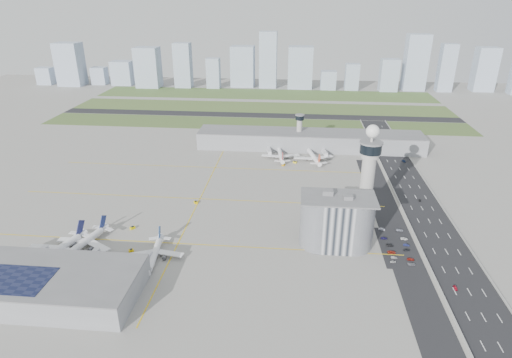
# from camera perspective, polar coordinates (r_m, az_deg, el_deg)

# --- Properties ---
(ground) EXTENTS (1000.00, 1000.00, 0.00)m
(ground) POSITION_cam_1_polar(r_m,az_deg,el_deg) (277.12, -0.70, -5.73)
(ground) COLOR #9C9991
(grass_strip_0) EXTENTS (480.00, 50.00, 0.08)m
(grass_strip_0) POSITION_cam_1_polar(r_m,az_deg,el_deg) (486.83, -0.21, 7.38)
(grass_strip_0) COLOR #3B5528
(grass_strip_0) RESTS_ON ground
(grass_strip_1) EXTENTS (480.00, 60.00, 0.08)m
(grass_strip_1) POSITION_cam_1_polar(r_m,az_deg,el_deg) (558.95, 0.56, 9.51)
(grass_strip_1) COLOR #46592A
(grass_strip_1) RESTS_ON ground
(grass_strip_2) EXTENTS (480.00, 70.00, 0.08)m
(grass_strip_2) POSITION_cam_1_polar(r_m,az_deg,el_deg) (636.62, 1.20, 11.25)
(grass_strip_2) COLOR #466530
(grass_strip_2) RESTS_ON ground
(runway) EXTENTS (480.00, 22.00, 0.10)m
(runway) POSITION_cam_1_polar(r_m,az_deg,el_deg) (522.31, 0.20, 8.51)
(runway) COLOR black
(runway) RESTS_ON ground
(highway) EXTENTS (28.00, 500.00, 0.10)m
(highway) POSITION_cam_1_polar(r_m,az_deg,el_deg) (289.70, 22.70, -6.34)
(highway) COLOR black
(highway) RESTS_ON ground
(barrier_left) EXTENTS (0.60, 500.00, 1.20)m
(barrier_left) POSITION_cam_1_polar(r_m,az_deg,el_deg) (285.47, 20.03, -6.23)
(barrier_left) COLOR #9E9E99
(barrier_left) RESTS_ON ground
(barrier_right) EXTENTS (0.60, 500.00, 1.20)m
(barrier_right) POSITION_cam_1_polar(r_m,az_deg,el_deg) (294.03, 25.33, -6.25)
(barrier_right) COLOR #9E9E99
(barrier_right) RESTS_ON ground
(landside_road) EXTENTS (18.00, 260.00, 0.08)m
(landside_road) POSITION_cam_1_polar(r_m,az_deg,el_deg) (274.62, 18.25, -7.33)
(landside_road) COLOR black
(landside_road) RESTS_ON ground
(parking_lot) EXTENTS (20.00, 44.00, 0.10)m
(parking_lot) POSITION_cam_1_polar(r_m,az_deg,el_deg) (264.16, 18.33, -8.65)
(parking_lot) COLOR black
(parking_lot) RESTS_ON ground
(taxiway_line_h_0) EXTENTS (260.00, 0.60, 0.01)m
(taxiway_line_h_0) POSITION_cam_1_polar(r_m,az_deg,el_deg) (258.82, -10.36, -8.45)
(taxiway_line_h_0) COLOR yellow
(taxiway_line_h_0) RESTS_ON ground
(taxiway_line_h_1) EXTENTS (260.00, 0.60, 0.01)m
(taxiway_line_h_1) POSITION_cam_1_polar(r_m,az_deg,el_deg) (309.56, -7.49, -2.63)
(taxiway_line_h_1) COLOR yellow
(taxiway_line_h_1) RESTS_ON ground
(taxiway_line_h_2) EXTENTS (260.00, 0.60, 0.01)m
(taxiway_line_h_2) POSITION_cam_1_polar(r_m,az_deg,el_deg) (363.13, -5.46, 1.52)
(taxiway_line_h_2) COLOR yellow
(taxiway_line_h_2) RESTS_ON ground
(taxiway_line_v) EXTENTS (0.60, 260.00, 0.01)m
(taxiway_line_v) POSITION_cam_1_polar(r_m,az_deg,el_deg) (309.56, -7.49, -2.63)
(taxiway_line_v) COLOR yellow
(taxiway_line_v) RESTS_ON ground
(control_tower) EXTENTS (14.00, 14.00, 64.50)m
(control_tower) POSITION_cam_1_polar(r_m,az_deg,el_deg) (271.69, 14.73, 1.03)
(control_tower) COLOR #ADAAA5
(control_tower) RESTS_ON ground
(secondary_tower) EXTENTS (8.60, 8.60, 31.90)m
(secondary_tower) POSITION_cam_1_polar(r_m,az_deg,el_deg) (407.39, 5.80, 6.77)
(secondary_tower) COLOR #ADAAA5
(secondary_tower) RESTS_ON ground
(admin_building) EXTENTS (42.00, 24.00, 33.50)m
(admin_building) POSITION_cam_1_polar(r_m,az_deg,el_deg) (250.50, 10.70, -5.58)
(admin_building) COLOR #B2B2B7
(admin_building) RESTS_ON ground
(terminal_pier) EXTENTS (210.00, 32.00, 15.80)m
(terminal_pier) POSITION_cam_1_polar(r_m,az_deg,el_deg) (408.95, 7.14, 5.17)
(terminal_pier) COLOR gray
(terminal_pier) RESTS_ON ground
(near_terminal) EXTENTS (84.00, 42.00, 13.00)m
(near_terminal) POSITION_cam_1_polar(r_m,az_deg,el_deg) (234.12, -25.63, -12.58)
(near_terminal) COLOR gray
(near_terminal) RESTS_ON ground
(airplane_near_a) EXTENTS (50.34, 54.91, 12.78)m
(airplane_near_a) POSITION_cam_1_polar(r_m,az_deg,el_deg) (263.95, -25.26, -8.25)
(airplane_near_a) COLOR white
(airplane_near_a) RESTS_ON ground
(airplane_near_b) EXTENTS (45.41, 49.92, 11.81)m
(airplane_near_b) POSITION_cam_1_polar(r_m,az_deg,el_deg) (266.38, -22.15, -7.50)
(airplane_near_b) COLOR white
(airplane_near_b) RESTS_ON ground
(airplane_near_c) EXTENTS (36.43, 41.45, 10.65)m
(airplane_near_c) POSITION_cam_1_polar(r_m,az_deg,el_deg) (245.06, -13.43, -9.27)
(airplane_near_c) COLOR white
(airplane_near_c) RESTS_ON ground
(airplane_far_a) EXTENTS (39.13, 44.28, 11.22)m
(airplane_far_a) POSITION_cam_1_polar(r_m,az_deg,el_deg) (382.28, 3.30, 3.64)
(airplane_far_a) COLOR white
(airplane_far_a) RESTS_ON ground
(airplane_far_b) EXTENTS (44.18, 48.84, 11.70)m
(airplane_far_b) POSITION_cam_1_polar(r_m,az_deg,el_deg) (380.03, 7.66, 3.38)
(airplane_far_b) COLOR white
(airplane_far_b) RESTS_ON ground
(jet_bridge_near_0) EXTENTS (5.39, 14.31, 5.70)m
(jet_bridge_near_0) POSITION_cam_1_polar(r_m,az_deg,el_deg) (263.01, -28.00, -9.85)
(jet_bridge_near_0) COLOR silver
(jet_bridge_near_0) RESTS_ON ground
(jet_bridge_near_1) EXTENTS (5.39, 14.31, 5.70)m
(jet_bridge_near_1) POSITION_cam_1_polar(r_m,az_deg,el_deg) (248.41, -22.09, -10.70)
(jet_bridge_near_1) COLOR silver
(jet_bridge_near_1) RESTS_ON ground
(jet_bridge_near_2) EXTENTS (5.39, 14.31, 5.70)m
(jet_bridge_near_2) POSITION_cam_1_polar(r_m,az_deg,el_deg) (236.73, -15.49, -11.52)
(jet_bridge_near_2) COLOR silver
(jet_bridge_near_2) RESTS_ON ground
(jet_bridge_far_0) EXTENTS (5.39, 14.31, 5.70)m
(jet_bridge_far_0) POSITION_cam_1_polar(r_m,az_deg,el_deg) (395.97, 1.63, 3.96)
(jet_bridge_far_0) COLOR silver
(jet_bridge_far_0) RESTS_ON ground
(jet_bridge_far_1) EXTENTS (5.39, 14.31, 5.70)m
(jet_bridge_far_1) POSITION_cam_1_polar(r_m,az_deg,el_deg) (396.05, 8.88, 3.68)
(jet_bridge_far_1) COLOR silver
(jet_bridge_far_1) RESTS_ON ground
(tug_0) EXTENTS (3.44, 2.69, 1.79)m
(tug_0) POSITION_cam_1_polar(r_m,az_deg,el_deg) (276.28, -23.72, -7.83)
(tug_0) COLOR gold
(tug_0) RESTS_ON ground
(tug_1) EXTENTS (3.48, 3.58, 1.72)m
(tug_1) POSITION_cam_1_polar(r_m,az_deg,el_deg) (279.90, -16.14, -6.23)
(tug_1) COLOR #D0BC00
(tug_1) RESTS_ON ground
(tug_2) EXTENTS (3.38, 2.99, 1.64)m
(tug_2) POSITION_cam_1_polar(r_m,az_deg,el_deg) (257.18, -16.31, -9.11)
(tug_2) COLOR #EEBC04
(tug_2) RESTS_ON ground
(tug_3) EXTENTS (3.35, 3.69, 1.77)m
(tug_3) POSITION_cam_1_polar(r_m,az_deg,el_deg) (303.19, -8.04, -3.07)
(tug_3) COLOR #E0B700
(tug_3) RESTS_ON ground
(tug_4) EXTENTS (3.04, 3.47, 1.68)m
(tug_4) POSITION_cam_1_polar(r_m,az_deg,el_deg) (366.19, 3.67, 1.92)
(tug_4) COLOR orange
(tug_4) RESTS_ON ground
(tug_5) EXTENTS (3.60, 3.04, 1.78)m
(tug_5) POSITION_cam_1_polar(r_m,az_deg,el_deg) (372.85, 5.21, 2.28)
(tug_5) COLOR gold
(tug_5) RESTS_ON ground
(car_lot_0) EXTENTS (3.36, 1.81, 1.08)m
(car_lot_0) POSITION_cam_1_polar(r_m,az_deg,el_deg) (249.82, 17.82, -10.44)
(car_lot_0) COLOR silver
(car_lot_0) RESTS_ON ground
(car_lot_1) EXTENTS (3.46, 1.54, 1.10)m
(car_lot_1) POSITION_cam_1_polar(r_m,az_deg,el_deg) (253.50, 17.93, -9.92)
(car_lot_1) COLOR gray
(car_lot_1) RESTS_ON ground
(car_lot_2) EXTENTS (4.78, 2.38, 1.30)m
(car_lot_2) POSITION_cam_1_polar(r_m,az_deg,el_deg) (257.54, 17.64, -9.28)
(car_lot_2) COLOR #A3291B
(car_lot_2) RESTS_ON ground
(car_lot_3) EXTENTS (4.27, 2.18, 1.19)m
(car_lot_3) POSITION_cam_1_polar(r_m,az_deg,el_deg) (263.83, 17.41, -8.42)
(car_lot_3) COLOR black
(car_lot_3) RESTS_ON ground
(car_lot_4) EXTENTS (4.00, 1.91, 1.32)m
(car_lot_4) POSITION_cam_1_polar(r_m,az_deg,el_deg) (269.84, 16.69, -7.54)
(car_lot_4) COLOR #1D184E
(car_lot_4) RESTS_ON ground
(car_lot_5) EXTENTS (4.13, 1.89, 1.31)m
(car_lot_5) POSITION_cam_1_polar(r_m,az_deg,el_deg) (278.84, 16.43, -6.44)
(car_lot_5) COLOR silver
(car_lot_5) RESTS_ON ground
(car_lot_6) EXTENTS (4.07, 1.92, 1.12)m
(car_lot_6) POSITION_cam_1_polar(r_m,az_deg,el_deg) (250.98, 20.02, -10.60)
(car_lot_6) COLOR gray
(car_lot_6) RESTS_ON ground
(car_lot_7) EXTENTS (4.06, 1.68, 1.17)m
(car_lot_7) POSITION_cam_1_polar(r_m,az_deg,el_deg) (254.82, 19.94, -10.03)
(car_lot_7) COLOR maroon
(car_lot_7) RESTS_ON ground
(car_lot_8) EXTENTS (3.68, 1.74, 1.22)m
(car_lot_8) POSITION_cam_1_polar(r_m,az_deg,el_deg) (262.59, 19.44, -8.88)
(car_lot_8) COLOR #212328
(car_lot_8) RESTS_ON ground
(car_lot_9) EXTENTS (3.60, 1.31, 1.18)m
(car_lot_9) POSITION_cam_1_polar(r_m,az_deg,el_deg) (267.10, 19.42, -8.29)
(car_lot_9) COLOR navy
(car_lot_9) RESTS_ON ground
(car_lot_10) EXTENTS (4.43, 2.54, 1.16)m
(car_lot_10) POSITION_cam_1_polar(r_m,az_deg,el_deg) (273.02, 19.15, -7.52)
(car_lot_10) COLOR white
(car_lot_10) RESTS_ON ground
(car_lot_11) EXTENTS (4.43, 1.91, 1.27)m
(car_lot_11) POSITION_cam_1_polar(r_m,az_deg,el_deg) (281.23, 18.61, -6.47)
(car_lot_11) COLOR #8D90A1
(car_lot_11) RESTS_ON ground
(car_hw_0) EXTENTS (1.56, 3.69, 1.25)m
(car_hw_0) POSITION_cam_1_polar(r_m,az_deg,el_deg) (241.21, 25.04, -13.01)
(car_hw_0) COLOR #B3132A
(car_hw_0) RESTS_ON ground
(car_hw_1) EXTENTS (1.59, 3.51, 1.12)m
(car_hw_1) POSITION_cam_1_polar(r_m,az_deg,el_deg) (325.01, 20.99, -2.67)
(car_hw_1) COLOR black
(car_hw_1) RESTS_ON ground
(car_hw_2) EXTENTS (2.58, 4.77, 1.27)m
(car_hw_2) POSITION_cam_1_polar(r_m,az_deg,el_deg) (395.85, 19.13, 2.27)
(car_hw_2) COLOR navy
(car_hw_2) RESTS_ON ground
(car_hw_4) EXTENTS (1.75, 3.57, 1.17)m
(car_hw_4) POSITION_cam_1_polar(r_m,az_deg,el_deg) (446.84, 15.93, 5.05)
(car_hw_4) COLOR #A3A4A8
(car_hw_4) RESTS_ON ground
(skyline_bldg_0) EXTENTS (24.05, 19.24, 26.50)m
(skyline_bldg_0) POSITION_cam_1_polar(r_m,az_deg,el_deg) (785.22, -26.22, 12.24)
(skyline_bldg_0) COLOR #9EADC1
(skyline_bldg_0) RESTS_ON ground
(skyline_bldg_1) EXTENTS (37.63, 30.10, 65.60)m
(skyline_bldg_1) POSITION_cam_1_polar(r_m,az_deg,el_deg) (755.85, -23.54, 13.86)
(skyline_bldg_1) COLOR #9EADC1
(skyline_bldg_1) RESTS_ON ground
(skyline_bldg_2) EXTENTS (22.81, 18.25, 26.79)m
(skyline_bldg_2) POSITION_cam_1_polar(r_m,az_deg,el_deg) (751.90, -20.12, 12.81)
(skyline_bldg_2) COLOR #9EADC1
(skyline_bldg_2) RESTS_ON ground
(skyline_bldg_3) EXTENTS (32.30, 25.84, 36.93)m
(skyline_bldg_3) POSITION_cam_1_polar(r_m,az_deg,el_deg) (736.66, -17.33, 13.37)
(skyline_bldg_3) COLOR #9EADC1
(skyline_bldg_3) RESTS_ON ground
(skyline_bldg_4) EXTENTS (35.81, 28.65, 60.36)m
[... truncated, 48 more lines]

